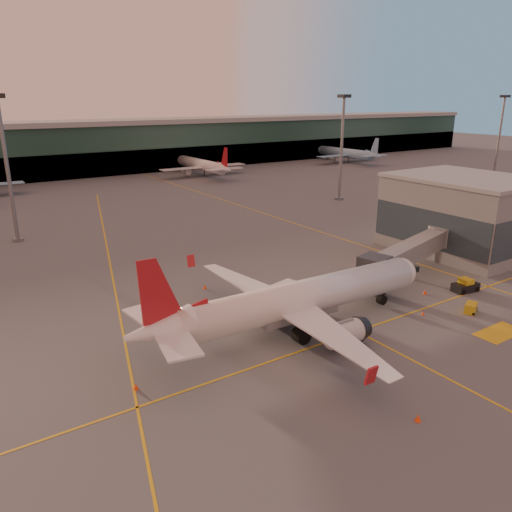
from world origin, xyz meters
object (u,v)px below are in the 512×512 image
catering_truck (281,301)px  gpu_cart (471,308)px  main_airplane (295,301)px  pushback_tug (466,286)px

catering_truck → gpu_cart: catering_truck is taller
main_airplane → catering_truck: size_ratio=6.56×
main_airplane → catering_truck: main_airplane is taller
pushback_tug → gpu_cart: bearing=-132.3°
catering_truck → gpu_cart: bearing=-42.6°
main_airplane → pushback_tug: bearing=-4.9°
catering_truck → pushback_tug: bearing=-27.9°
catering_truck → main_airplane: bearing=-115.1°
main_airplane → catering_truck: (0.72, 3.49, -1.33)m
main_airplane → gpu_cart: (21.06, -7.85, -3.09)m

